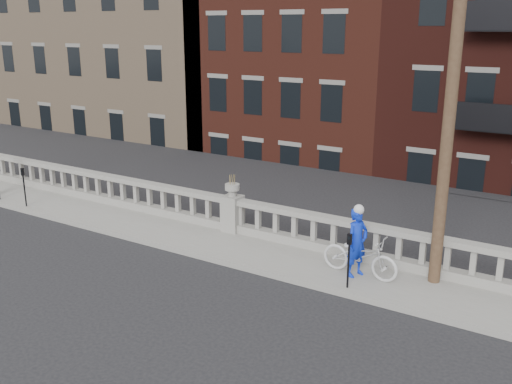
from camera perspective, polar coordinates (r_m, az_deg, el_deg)
ground at (r=14.68m, az=-11.18°, el=-8.84°), size 120.00×120.00×0.00m
sidewalk at (r=16.75m, az=-4.18°, el=-5.04°), size 32.00×2.20×0.15m
balustrade at (r=17.28m, az=-2.35°, el=-2.33°), size 28.00×0.34×1.03m
planter_pedestal at (r=17.22m, az=-2.36°, el=-1.73°), size 0.55×0.55×1.76m
lower_level at (r=33.91m, az=17.29°, el=9.60°), size 80.00×44.00×20.80m
utility_pole at (r=13.52m, az=19.18°, el=11.52°), size 1.60×0.28×10.00m
parking_meter_c at (r=21.05m, az=-22.21°, el=0.87°), size 0.10×0.09×1.36m
parking_meter_d at (r=13.62m, az=9.27°, el=-6.19°), size 0.10×0.09×1.36m
bicycle at (r=14.46m, az=10.36°, el=-6.26°), size 2.02×0.79×1.05m
cyclist at (r=14.31m, az=10.08°, el=-4.99°), size 0.62×0.74×1.74m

